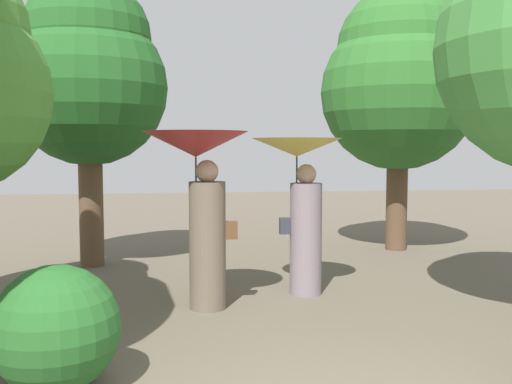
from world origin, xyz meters
TOP-DOWN VIEW (x-y plane):
  - person_left at (-0.69, 3.41)m, footprint 1.17×1.17m
  - person_right at (0.56, 3.88)m, footprint 1.10×1.10m
  - tree_mid_right at (2.92, 6.68)m, footprint 2.72×2.72m
  - tree_far_back at (-2.26, 5.98)m, footprint 2.37×2.37m
  - bush_path_left at (-1.85, 1.36)m, footprint 0.95×0.95m
  - bush_path_right at (-2.28, 2.82)m, footprint 0.64×0.64m

SIDE VIEW (x-z plane):
  - bush_path_right at x=-2.28m, z-range 0.00..0.64m
  - bush_path_left at x=-1.85m, z-range 0.00..0.95m
  - person_right at x=0.56m, z-range 0.36..2.29m
  - person_left at x=-0.69m, z-range 0.42..2.42m
  - tree_far_back at x=-2.26m, z-range 0.75..5.15m
  - tree_mid_right at x=2.92m, z-range 0.71..5.32m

